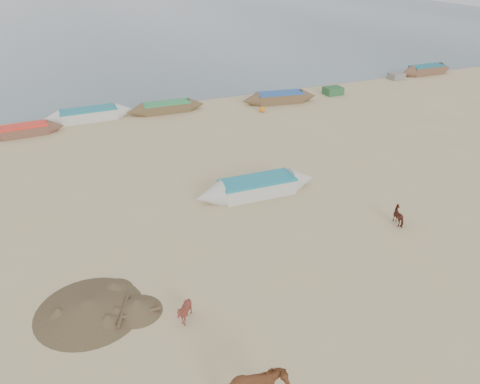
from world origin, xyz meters
The scene contains 8 objects.
ground centered at (0.00, 0.00, 0.00)m, with size 140.00×140.00×0.00m, color tan.
sea centered at (0.00, 82.00, 0.01)m, with size 160.00×160.00×0.00m, color slate.
calf_front centered at (-4.70, -2.26, 0.46)m, with size 0.74×0.83×0.91m, color maroon.
calf_right centered at (6.29, 0.00, 0.41)m, with size 0.81×0.69×0.81m, color #54241B.
near_canoe centered at (1.46, 5.17, 0.43)m, with size 6.53×1.44×0.87m, color beige, non-canonical shape.
debris_pile centered at (-7.64, -0.45, 0.26)m, with size 3.78×3.78×0.51m, color brown.
waterline_canoes centered at (-2.17, 20.36, 0.42)m, with size 59.24×5.09×0.91m.
beach_clutter centered at (4.89, 19.53, 0.30)m, with size 48.45×4.82×0.64m.
Camera 1 is at (-7.70, -14.06, 11.36)m, focal length 35.00 mm.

